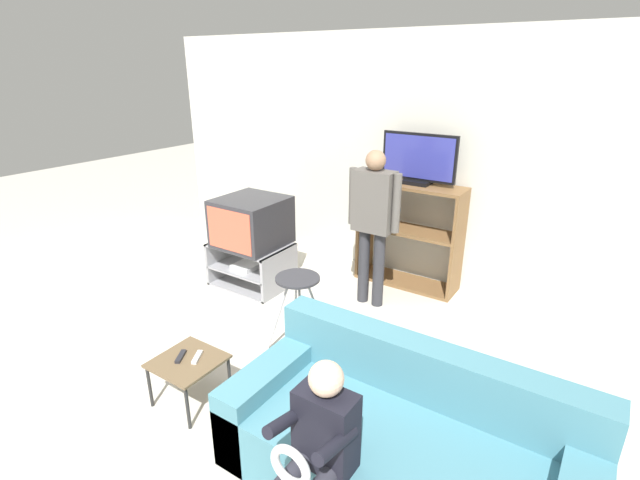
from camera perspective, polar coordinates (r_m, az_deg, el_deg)
name	(u,v)px	position (r m, az deg, el deg)	size (l,w,h in m)	color
wall_back	(400,159)	(5.14, 9.77, 9.77)	(6.40, 0.06, 2.60)	beige
tv_stand	(251,265)	(5.08, -8.43, -3.01)	(0.81, 0.59, 0.47)	#939399
television_main	(251,222)	(4.90, -8.45, 2.23)	(0.65, 0.67, 0.50)	#2D2D33
media_shelf	(409,234)	(5.00, 10.89, 0.69)	(1.09, 0.38, 1.12)	brown
television_flat	(419,160)	(4.80, 12.05, 9.58)	(0.78, 0.20, 0.51)	black
folding_stool	(298,290)	(3.80, -2.75, -6.21)	(0.41, 0.42, 0.66)	#B7B7BC
snack_table	(188,365)	(3.46, -15.92, -14.56)	(0.44, 0.44, 0.35)	brown
remote_control_black	(181,356)	(3.47, -16.78, -13.56)	(0.04, 0.14, 0.02)	#232328
remote_control_white	(197,357)	(3.43, -14.88, -13.75)	(0.04, 0.14, 0.02)	silver
couch	(402,447)	(2.88, 10.02, -23.75)	(1.96, 0.91, 0.75)	teal
person_standing_adult	(373,215)	(4.40, 6.59, 3.10)	(0.53, 0.20, 1.54)	#2D2D33
person_seated_child	(317,444)	(2.40, -0.36, -23.86)	(0.33, 0.43, 1.00)	#2D2D38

